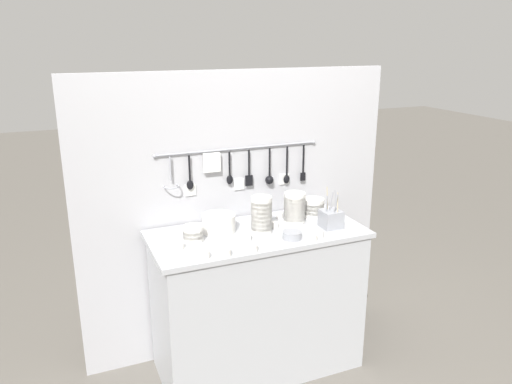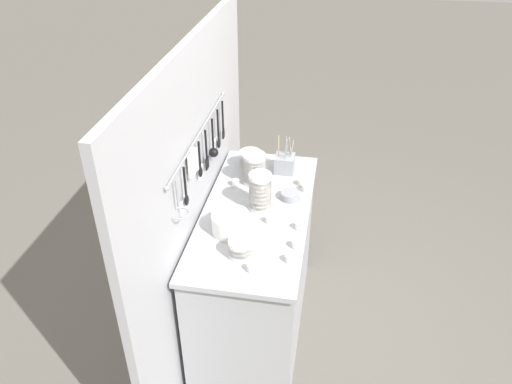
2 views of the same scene
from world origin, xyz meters
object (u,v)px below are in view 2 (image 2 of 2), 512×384
(bowl_stack_nested_right, at_px, (254,169))
(cup_back_right, at_px, (301,182))
(plate_stack, at_px, (231,223))
(cup_back_left, at_px, (252,267))
(bowl_stack_short_front, at_px, (240,248))
(bowl_stack_tall_left, at_px, (260,192))
(cup_front_left, at_px, (290,259))
(cup_edge_far, at_px, (236,183))
(cup_by_caddy, at_px, (270,219))
(cup_mid_row, at_px, (305,188))
(cutlery_caddy, at_px, (285,163))
(cup_beside_plates, at_px, (257,195))
(bowl_stack_wide_centre, at_px, (250,160))
(cup_edge_near, at_px, (299,226))
(steel_mixing_bowl, at_px, (290,196))
(cup_centre, at_px, (296,244))

(bowl_stack_nested_right, xyz_separation_m, cup_back_right, (0.02, -0.28, -0.08))
(plate_stack, distance_m, cup_back_left, 0.33)
(bowl_stack_short_front, height_order, plate_stack, plate_stack)
(cup_back_left, bearing_deg, plate_stack, 29.90)
(bowl_stack_tall_left, distance_m, cup_front_left, 0.48)
(cup_edge_far, xyz_separation_m, cup_by_caddy, (-0.33, -0.26, 0.00))
(cup_by_caddy, distance_m, cup_back_right, 0.43)
(bowl_stack_short_front, bearing_deg, cup_mid_row, -22.46)
(plate_stack, relative_size, cup_back_right, 4.46)
(bowl_stack_tall_left, bearing_deg, cutlery_caddy, -11.03)
(bowl_stack_tall_left, bearing_deg, cup_beside_plates, 19.03)
(bowl_stack_wide_centre, xyz_separation_m, cup_edge_near, (-0.58, -0.37, -0.04))
(bowl_stack_nested_right, distance_m, cup_back_right, 0.30)
(steel_mixing_bowl, bearing_deg, cup_edge_far, 76.32)
(bowl_stack_nested_right, xyz_separation_m, cup_edge_near, (-0.41, -0.32, -0.08))
(cutlery_caddy, xyz_separation_m, cup_edge_near, (-0.58, -0.15, -0.04))
(steel_mixing_bowl, bearing_deg, cup_back_right, -16.94)
(bowl_stack_nested_right, xyz_separation_m, cup_beside_plates, (-0.16, -0.04, -0.08))
(cutlery_caddy, xyz_separation_m, cup_by_caddy, (-0.55, 0.01, -0.04))
(plate_stack, xyz_separation_m, cup_back_right, (0.52, -0.32, -0.03))
(cutlery_caddy, height_order, cup_back_left, cutlery_caddy)
(bowl_stack_tall_left, bearing_deg, cup_back_left, -174.91)
(plate_stack, distance_m, cup_centre, 0.36)
(bowl_stack_tall_left, bearing_deg, cup_edge_far, 41.40)
(plate_stack, bearing_deg, cup_front_left, -119.26)
(bowl_stack_nested_right, distance_m, cutlery_caddy, 0.24)
(bowl_stack_nested_right, distance_m, cup_front_left, 0.75)
(cup_centre, xyz_separation_m, cup_edge_far, (0.52, 0.42, 0.00))
(cup_centre, xyz_separation_m, cup_back_right, (0.59, 0.03, 0.00))
(bowl_stack_nested_right, height_order, cutlery_caddy, cutlery_caddy)
(cup_centre, relative_size, cup_edge_near, 1.00)
(cup_front_left, relative_size, cup_back_left, 1.00)
(cup_beside_plates, bearing_deg, cup_edge_far, 55.13)
(plate_stack, height_order, steel_mixing_bowl, plate_stack)
(bowl_stack_nested_right, relative_size, cup_back_right, 4.32)
(bowl_stack_short_front, relative_size, cup_front_left, 2.60)
(bowl_stack_nested_right, relative_size, cup_mid_row, 4.32)
(bowl_stack_wide_centre, xyz_separation_m, bowl_stack_tall_left, (-0.43, -0.14, 0.05))
(cutlery_caddy, relative_size, cup_edge_near, 5.55)
(cup_back_right, bearing_deg, bowl_stack_nested_right, 94.61)
(steel_mixing_bowl, xyz_separation_m, cup_centre, (-0.43, -0.08, -0.00))
(bowl_stack_tall_left, height_order, cup_edge_near, bowl_stack_tall_left)
(bowl_stack_wide_centre, bearing_deg, bowl_stack_short_front, -172.89)
(cup_edge_far, distance_m, cup_back_left, 0.76)
(steel_mixing_bowl, bearing_deg, bowl_stack_short_front, 161.04)
(bowl_stack_short_front, height_order, cup_beside_plates, bowl_stack_short_front)
(bowl_stack_short_front, xyz_separation_m, cup_by_caddy, (0.30, -0.10, -0.03))
(steel_mixing_bowl, height_order, cup_back_left, steel_mixing_bowl)
(bowl_stack_wide_centre, xyz_separation_m, cup_by_caddy, (-0.55, -0.21, -0.04))
(plate_stack, xyz_separation_m, cutlery_caddy, (0.66, -0.20, 0.00))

